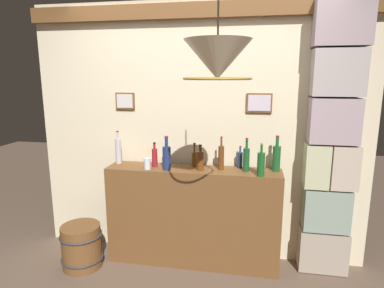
{
  "coord_description": "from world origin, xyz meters",
  "views": [
    {
      "loc": [
        0.53,
        -2.08,
        1.83
      ],
      "look_at": [
        0.0,
        0.81,
        1.22
      ],
      "focal_mm": 30.6,
      "sensor_mm": 36.0,
      "label": 1
    }
  ],
  "objects_px": {
    "liquor_bottle_amaro": "(221,157)",
    "liquor_bottle_bourbon": "(200,160)",
    "liquor_bottle_brandy": "(194,158)",
    "pendant_lamp": "(218,61)",
    "liquor_bottle_vodka": "(261,164)",
    "liquor_bottle_tequila": "(240,159)",
    "liquor_bottle_gin": "(276,158)",
    "liquor_bottle_whiskey": "(167,157)",
    "wooden_barrel": "(82,246)",
    "glass_tumbler_rocks": "(147,164)",
    "liquor_bottle_rye": "(155,157)",
    "liquor_bottle_sherry": "(118,150)",
    "liquor_bottle_rum": "(246,159)"
  },
  "relations": [
    {
      "from": "liquor_bottle_amaro",
      "to": "liquor_bottle_bourbon",
      "type": "height_order",
      "value": "liquor_bottle_amaro"
    },
    {
      "from": "liquor_bottle_brandy",
      "to": "pendant_lamp",
      "type": "xyz_separation_m",
      "value": [
        0.32,
        -0.97,
        0.87
      ]
    },
    {
      "from": "liquor_bottle_vodka",
      "to": "liquor_bottle_brandy",
      "type": "relative_size",
      "value": 1.27
    },
    {
      "from": "liquor_bottle_brandy",
      "to": "liquor_bottle_tequila",
      "type": "relative_size",
      "value": 1.09
    },
    {
      "from": "liquor_bottle_tequila",
      "to": "liquor_bottle_gin",
      "type": "height_order",
      "value": "liquor_bottle_gin"
    },
    {
      "from": "liquor_bottle_whiskey",
      "to": "wooden_barrel",
      "type": "height_order",
      "value": "liquor_bottle_whiskey"
    },
    {
      "from": "liquor_bottle_vodka",
      "to": "glass_tumbler_rocks",
      "type": "xyz_separation_m",
      "value": [
        -1.05,
        0.03,
        -0.06
      ]
    },
    {
      "from": "liquor_bottle_vodka",
      "to": "liquor_bottle_brandy",
      "type": "xyz_separation_m",
      "value": [
        -0.63,
        0.2,
        -0.03
      ]
    },
    {
      "from": "liquor_bottle_amaro",
      "to": "glass_tumbler_rocks",
      "type": "bearing_deg",
      "value": -171.08
    },
    {
      "from": "liquor_bottle_brandy",
      "to": "pendant_lamp",
      "type": "bearing_deg",
      "value": -72.01
    },
    {
      "from": "glass_tumbler_rocks",
      "to": "pendant_lamp",
      "type": "xyz_separation_m",
      "value": [
        0.74,
        -0.81,
        0.9
      ]
    },
    {
      "from": "liquor_bottle_rye",
      "to": "liquor_bottle_sherry",
      "type": "xyz_separation_m",
      "value": [
        -0.4,
        0.06,
        0.04
      ]
    },
    {
      "from": "liquor_bottle_whiskey",
      "to": "liquor_bottle_brandy",
      "type": "bearing_deg",
      "value": 33.79
    },
    {
      "from": "liquor_bottle_whiskey",
      "to": "wooden_barrel",
      "type": "relative_size",
      "value": 0.76
    },
    {
      "from": "liquor_bottle_gin",
      "to": "liquor_bottle_rum",
      "type": "relative_size",
      "value": 1.06
    },
    {
      "from": "pendant_lamp",
      "to": "liquor_bottle_amaro",
      "type": "bearing_deg",
      "value": 93.16
    },
    {
      "from": "liquor_bottle_rum",
      "to": "liquor_bottle_sherry",
      "type": "bearing_deg",
      "value": 177.37
    },
    {
      "from": "liquor_bottle_bourbon",
      "to": "pendant_lamp",
      "type": "xyz_separation_m",
      "value": [
        0.24,
        -0.87,
        0.85
      ]
    },
    {
      "from": "liquor_bottle_amaro",
      "to": "liquor_bottle_rum",
      "type": "bearing_deg",
      "value": -3.31
    },
    {
      "from": "liquor_bottle_amaro",
      "to": "glass_tumbler_rocks",
      "type": "distance_m",
      "value": 0.7
    },
    {
      "from": "liquor_bottle_rye",
      "to": "pendant_lamp",
      "type": "relative_size",
      "value": 0.41
    },
    {
      "from": "liquor_bottle_rye",
      "to": "liquor_bottle_brandy",
      "type": "bearing_deg",
      "value": 11.67
    },
    {
      "from": "liquor_bottle_bourbon",
      "to": "liquor_bottle_brandy",
      "type": "bearing_deg",
      "value": 125.28
    },
    {
      "from": "liquor_bottle_whiskey",
      "to": "glass_tumbler_rocks",
      "type": "bearing_deg",
      "value": -176.65
    },
    {
      "from": "glass_tumbler_rocks",
      "to": "wooden_barrel",
      "type": "height_order",
      "value": "glass_tumbler_rocks"
    },
    {
      "from": "liquor_bottle_vodka",
      "to": "liquor_bottle_gin",
      "type": "height_order",
      "value": "liquor_bottle_gin"
    },
    {
      "from": "liquor_bottle_amaro",
      "to": "liquor_bottle_vodka",
      "type": "xyz_separation_m",
      "value": [
        0.36,
        -0.14,
        -0.01
      ]
    },
    {
      "from": "liquor_bottle_bourbon",
      "to": "liquor_bottle_rum",
      "type": "bearing_deg",
      "value": 4.86
    },
    {
      "from": "glass_tumbler_rocks",
      "to": "liquor_bottle_whiskey",
      "type": "bearing_deg",
      "value": 3.35
    },
    {
      "from": "liquor_bottle_tequila",
      "to": "liquor_bottle_rum",
      "type": "xyz_separation_m",
      "value": [
        0.06,
        -0.11,
        0.04
      ]
    },
    {
      "from": "liquor_bottle_tequila",
      "to": "glass_tumbler_rocks",
      "type": "relative_size",
      "value": 2.07
    },
    {
      "from": "liquor_bottle_rye",
      "to": "wooden_barrel",
      "type": "bearing_deg",
      "value": -157.42
    },
    {
      "from": "liquor_bottle_gin",
      "to": "pendant_lamp",
      "type": "relative_size",
      "value": 0.57
    },
    {
      "from": "liquor_bottle_brandy",
      "to": "glass_tumbler_rocks",
      "type": "xyz_separation_m",
      "value": [
        -0.42,
        -0.17,
        -0.03
      ]
    },
    {
      "from": "liquor_bottle_rye",
      "to": "liquor_bottle_tequila",
      "type": "distance_m",
      "value": 0.82
    },
    {
      "from": "liquor_bottle_rye",
      "to": "liquor_bottle_sherry",
      "type": "bearing_deg",
      "value": 170.97
    },
    {
      "from": "pendant_lamp",
      "to": "wooden_barrel",
      "type": "relative_size",
      "value": 1.38
    },
    {
      "from": "liquor_bottle_whiskey",
      "to": "liquor_bottle_bourbon",
      "type": "bearing_deg",
      "value": 8.72
    },
    {
      "from": "liquor_bottle_amaro",
      "to": "liquor_bottle_sherry",
      "type": "xyz_separation_m",
      "value": [
        -1.04,
        0.04,
        0.01
      ]
    },
    {
      "from": "liquor_bottle_gin",
      "to": "pendant_lamp",
      "type": "xyz_separation_m",
      "value": [
        -0.45,
        -0.96,
        0.82
      ]
    },
    {
      "from": "liquor_bottle_whiskey",
      "to": "pendant_lamp",
      "type": "bearing_deg",
      "value": -56.16
    },
    {
      "from": "liquor_bottle_brandy",
      "to": "liquor_bottle_tequila",
      "type": "xyz_separation_m",
      "value": [
        0.44,
        0.04,
        -0.0
      ]
    },
    {
      "from": "pendant_lamp",
      "to": "liquor_bottle_whiskey",
      "type": "bearing_deg",
      "value": 123.84
    },
    {
      "from": "liquor_bottle_sherry",
      "to": "liquor_bottle_rye",
      "type": "bearing_deg",
      "value": -9.03
    },
    {
      "from": "liquor_bottle_rye",
      "to": "liquor_bottle_vodka",
      "type": "distance_m",
      "value": 1.01
    },
    {
      "from": "liquor_bottle_tequila",
      "to": "liquor_bottle_vodka",
      "type": "bearing_deg",
      "value": -51.35
    },
    {
      "from": "liquor_bottle_vodka",
      "to": "pendant_lamp",
      "type": "relative_size",
      "value": 0.51
    },
    {
      "from": "liquor_bottle_bourbon",
      "to": "liquor_bottle_sherry",
      "type": "height_order",
      "value": "liquor_bottle_sherry"
    },
    {
      "from": "liquor_bottle_vodka",
      "to": "liquor_bottle_rum",
      "type": "height_order",
      "value": "liquor_bottle_rum"
    },
    {
      "from": "liquor_bottle_vodka",
      "to": "wooden_barrel",
      "type": "relative_size",
      "value": 0.7
    }
  ]
}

